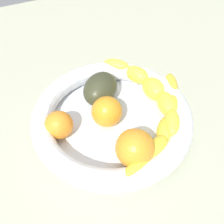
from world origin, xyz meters
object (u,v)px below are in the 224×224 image
object	(u,v)px
orange_front	(107,112)
avocado_dark	(100,89)
fruit_bowl	(112,118)
banana_draped_left	(150,89)
orange_mid_right	(134,149)
orange_mid_left	(59,125)
banana_draped_right	(163,126)

from	to	relation	value
orange_front	avocado_dark	xyz separation A→B (cm)	(-1.31, -6.23, -0.03)
fruit_bowl	banana_draped_left	bearing A→B (deg)	-164.50
orange_mid_right	avocado_dark	size ratio (longest dim) A/B	0.77
banana_draped_left	orange_mid_left	world-z (taller)	orange_mid_left
banana_draped_right	orange_front	distance (cm)	10.60
fruit_bowl	avocado_dark	bearing A→B (deg)	-94.45
orange_mid_left	fruit_bowl	bearing A→B (deg)	171.08
fruit_bowl	banana_draped_left	world-z (taller)	banana_draped_left
banana_draped_left	orange_mid_left	xyz separation A→B (cm)	(19.44, 1.14, -0.02)
orange_front	orange_mid_left	size ratio (longest dim) A/B	1.13
banana_draped_left	banana_draped_right	xyz separation A→B (cm)	(2.39, 8.98, -0.28)
orange_mid_left	banana_draped_right	bearing A→B (deg)	155.31
banana_draped_left	banana_draped_right	size ratio (longest dim) A/B	1.15
fruit_bowl	orange_mid_left	world-z (taller)	orange_mid_left
avocado_dark	orange_mid_right	bearing A→B (deg)	87.20
orange_front	avocado_dark	world-z (taller)	same
fruit_bowl	avocado_dark	size ratio (longest dim) A/B	3.56
fruit_bowl	banana_draped_left	xyz separation A→B (cm)	(-9.66, -2.68, 1.39)
banana_draped_right	orange_mid_right	distance (cm)	8.01
avocado_dark	banana_draped_left	bearing A→B (deg)	155.78
avocado_dark	orange_mid_left	bearing A→B (deg)	26.99
banana_draped_left	orange_front	size ratio (longest dim) A/B	4.29
fruit_bowl	banana_draped_right	xyz separation A→B (cm)	(-7.27, 6.31, 1.12)
orange_front	orange_mid_left	world-z (taller)	orange_front
fruit_bowl	orange_mid_right	bearing A→B (deg)	88.46
banana_draped_left	orange_front	bearing A→B (deg)	11.48
banana_draped_left	fruit_bowl	bearing A→B (deg)	15.50
orange_mid_right	banana_draped_left	bearing A→B (deg)	-130.47
fruit_bowl	orange_mid_left	xyz separation A→B (cm)	(9.78, -1.53, 1.38)
orange_front	banana_draped_left	bearing A→B (deg)	-168.52
banana_draped_right	orange_mid_left	distance (cm)	18.77
orange_front	orange_mid_left	bearing A→B (deg)	-6.19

